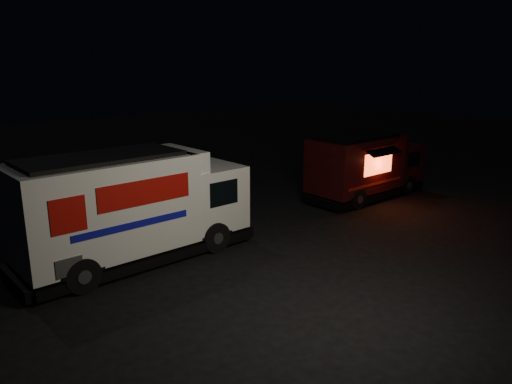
{
  "coord_description": "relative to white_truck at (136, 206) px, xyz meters",
  "views": [
    {
      "loc": [
        -9.01,
        -10.5,
        5.83
      ],
      "look_at": [
        0.6,
        2.0,
        1.61
      ],
      "focal_mm": 35.0,
      "sensor_mm": 36.0,
      "label": 1
    }
  ],
  "objects": [
    {
      "name": "ground",
      "position": [
        3.26,
        -2.79,
        -1.64
      ],
      "size": [
        80.0,
        80.0,
        0.0
      ],
      "primitive_type": "plane",
      "color": "black",
      "rests_on": "ground"
    },
    {
      "name": "white_truck",
      "position": [
        0.0,
        0.0,
        0.0
      ],
      "size": [
        7.4,
        2.97,
        3.28
      ],
      "primitive_type": null,
      "rotation": [
        0.0,
        0.0,
        0.07
      ],
      "color": "silver",
      "rests_on": "ground"
    },
    {
      "name": "red_truck",
      "position": [
        10.87,
        0.49,
        -0.26
      ],
      "size": [
        6.04,
        2.48,
        2.76
      ],
      "primitive_type": null,
      "rotation": [
        0.0,
        0.0,
        0.05
      ],
      "color": "#3E0B14",
      "rests_on": "ground"
    }
  ]
}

